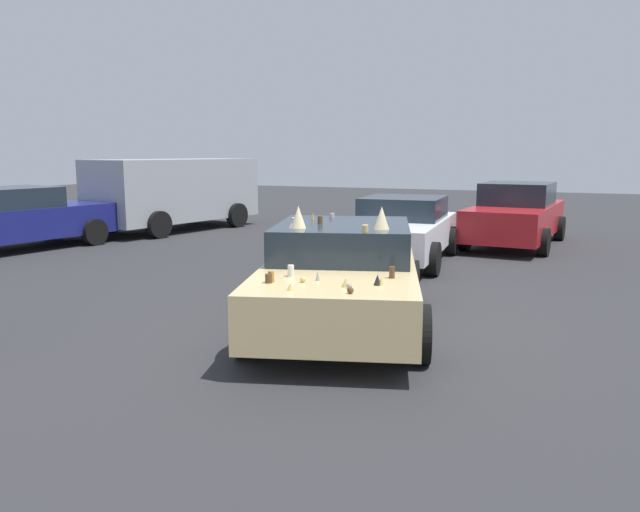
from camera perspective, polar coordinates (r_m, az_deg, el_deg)
The scene contains 6 objects.
ground_plane at distance 8.17m, azimuth 1.96°, elevation -6.37°, with size 60.00×60.00×0.00m, color #2D2D30.
art_car_decorated at distance 8.05m, azimuth 2.01°, elevation -1.64°, with size 4.73×3.00×1.59m.
parked_van_behind_left at distance 18.46m, azimuth -13.18°, elevation 5.90°, with size 5.32×2.99×2.03m.
parked_sedan_row_back_far at distance 12.85m, azimuth 7.42°, elevation 2.42°, with size 4.10×2.15×1.32m.
parked_sedan_far_right at distance 15.77m, azimuth 17.51°, elevation 3.61°, with size 4.62×2.23×1.51m.
parked_sedan_far_left at distance 15.91m, azimuth -26.24°, elevation 3.13°, with size 4.80×2.63×1.44m.
Camera 1 is at (-7.35, -2.76, 2.24)m, focal length 34.91 mm.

